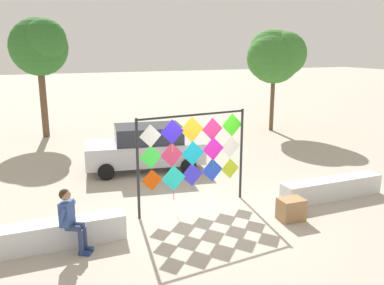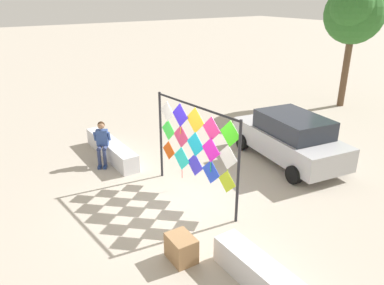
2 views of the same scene
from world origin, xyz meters
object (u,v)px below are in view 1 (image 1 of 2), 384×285
(kite_display_rack, at_px, (193,151))
(tree_palm_like, at_px, (275,55))
(tree_broadleaf, at_px, (40,44))
(parked_car, at_px, (146,147))
(seated_vendor, at_px, (71,216))
(cardboard_box_large, at_px, (291,209))

(kite_display_rack, xyz_separation_m, tree_palm_like, (7.58, 7.75, 2.24))
(tree_broadleaf, xyz_separation_m, tree_palm_like, (10.76, -3.11, -0.53))
(kite_display_rack, distance_m, tree_broadleaf, 11.64)
(parked_car, bearing_deg, seated_vendor, -120.88)
(kite_display_rack, relative_size, tree_broadleaf, 0.57)
(tree_palm_like, bearing_deg, parked_car, -153.39)
(parked_car, bearing_deg, tree_broadleaf, 112.85)
(parked_car, distance_m, tree_broadleaf, 8.40)
(tree_palm_like, bearing_deg, cardboard_box_large, -120.76)
(parked_car, height_order, tree_broadleaf, tree_broadleaf)
(kite_display_rack, relative_size, cardboard_box_large, 5.02)
(seated_vendor, distance_m, cardboard_box_large, 5.31)
(tree_broadleaf, bearing_deg, cardboard_box_large, -67.70)
(parked_car, xyz_separation_m, cardboard_box_large, (2.19, -5.52, -0.52))
(parked_car, height_order, cardboard_box_large, parked_car)
(seated_vendor, relative_size, tree_palm_like, 0.28)
(cardboard_box_large, bearing_deg, kite_display_rack, 139.35)
(seated_vendor, distance_m, tree_broadleaf, 12.66)
(cardboard_box_large, bearing_deg, seated_vendor, 175.89)
(kite_display_rack, height_order, parked_car, kite_display_rack)
(seated_vendor, xyz_separation_m, parked_car, (3.08, 5.15, -0.02))
(seated_vendor, distance_m, parked_car, 6.00)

